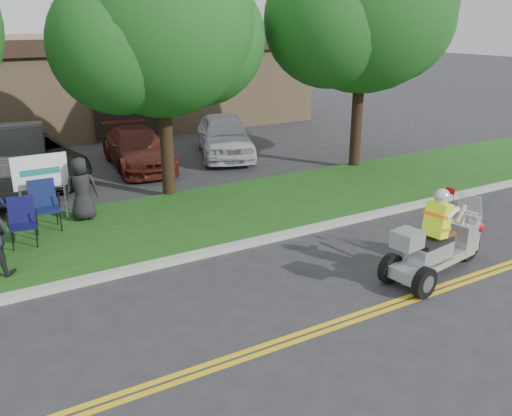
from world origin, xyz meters
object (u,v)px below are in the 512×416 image
lawn_chair_b (44,202)px  parked_car_left (12,159)px  parked_car_far_right (224,135)px  trike_scooter (437,247)px  lawn_chair_a (22,218)px  parked_car_mid (31,158)px  parked_car_right (138,148)px

lawn_chair_b → parked_car_left: (-0.15, 4.09, 0.15)m
parked_car_left → parked_car_far_right: 7.13m
trike_scooter → lawn_chair_b: size_ratio=2.39×
trike_scooter → parked_car_left: size_ratio=0.50×
parked_car_left → parked_car_far_right: parked_car_left is taller
trike_scooter → lawn_chair_b: 8.66m
lawn_chair_a → parked_car_mid: parked_car_mid is taller
lawn_chair_a → parked_car_mid: size_ratio=0.20×
parked_car_mid → lawn_chair_a: bearing=-108.2°
lawn_chair_b → parked_car_left: size_ratio=0.21×
lawn_chair_a → parked_car_left: (0.43, 4.81, 0.21)m
lawn_chair_a → lawn_chair_b: (0.58, 0.72, 0.06)m
parked_car_right → parked_car_far_right: parked_car_far_right is taller
parked_car_mid → parked_car_right: size_ratio=1.15×
parked_car_far_right → lawn_chair_a: bearing=-124.9°
lawn_chair_a → lawn_chair_b: 0.93m
lawn_chair_a → parked_car_right: size_ratio=0.23×
trike_scooter → parked_car_mid: trike_scooter is taller
trike_scooter → parked_car_right: trike_scooter is taller
lawn_chair_a → parked_car_mid: bearing=87.0°
lawn_chair_b → parked_car_mid: 4.79m
parked_car_mid → parked_car_right: 3.31m
parked_car_mid → lawn_chair_b: bearing=-103.0°
lawn_chair_b → parked_car_mid: parked_car_mid is taller
trike_scooter → parked_car_far_right: size_ratio=0.62×
parked_car_right → parked_car_far_right: bearing=4.2°
lawn_chair_a → parked_car_left: parked_car_left is taller
lawn_chair_b → parked_car_mid: bearing=85.0°
parked_car_right → parked_car_far_right: (3.20, -0.09, 0.12)m
parked_car_mid → parked_car_left: bearing=-140.0°
parked_car_mid → parked_car_right: (3.30, -0.19, -0.06)m
trike_scooter → parked_car_right: size_ratio=0.62×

